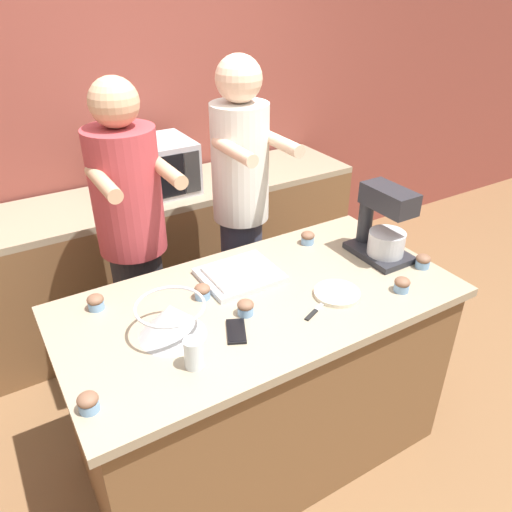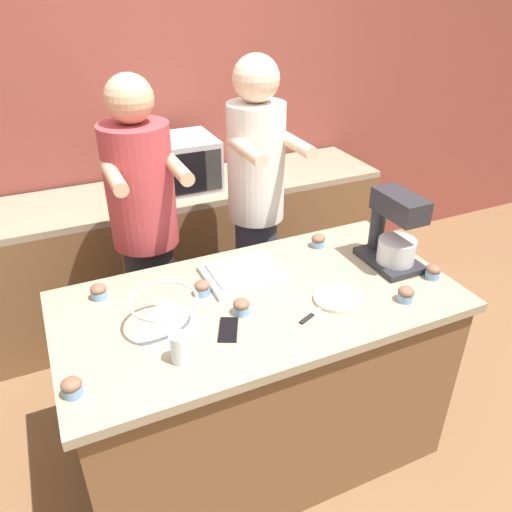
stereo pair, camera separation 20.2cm
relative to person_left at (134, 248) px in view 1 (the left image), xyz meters
The scene contains 21 objects.
ground_plane 1.19m from the person_left, 65.74° to the right, with size 16.00×16.00×0.00m, color brown.
back_wall 1.14m from the person_left, 72.91° to the left, with size 10.00×0.06×2.70m.
island_counter 0.88m from the person_left, 65.74° to the right, with size 1.67×0.85×0.92m.
back_counter 0.87m from the person_left, 64.79° to the left, with size 2.80×0.60×0.90m.
person_left is the anchor object (origin of this frame).
person_right 0.61m from the person_left, ahead, with size 0.32×0.49×1.78m.
stand_mixer 1.20m from the person_left, 34.99° to the right, with size 0.20×0.30×0.35m.
mixing_bowl 0.73m from the person_left, 98.06° to the right, with size 0.26×0.26×0.14m.
baking_tray 0.60m from the person_left, 58.10° to the right, with size 0.34×0.28×0.04m.
microwave_oven 0.76m from the person_left, 61.01° to the left, with size 0.48×0.41×0.32m.
cell_phone 0.84m from the person_left, 82.59° to the right, with size 0.12×0.16×0.01m.
drinking_glass 0.93m from the person_left, 96.53° to the right, with size 0.07×0.07×0.11m.
small_plate 1.03m from the person_left, 54.79° to the right, with size 0.20×0.20×0.02m.
knife 0.99m from the person_left, 62.02° to the right, with size 0.21×0.10×0.01m.
cupcake_0 0.51m from the person_left, 126.23° to the right, with size 0.07×0.07×0.07m.
cupcake_1 1.04m from the person_left, 116.71° to the right, with size 0.07×0.07×0.07m.
cupcake_2 0.57m from the person_left, 79.95° to the right, with size 0.07×0.07×0.07m.
cupcake_3 1.28m from the person_left, 48.43° to the right, with size 0.07×0.07×0.07m.
cupcake_4 0.86m from the person_left, 28.28° to the right, with size 0.07×0.07×0.07m.
cupcake_5 0.78m from the person_left, 75.37° to the right, with size 0.07×0.07×0.07m.
cupcake_6 1.38m from the person_left, 38.88° to the right, with size 0.07×0.07×0.07m.
Camera 1 is at (-0.91, -1.46, 2.12)m, focal length 35.00 mm.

